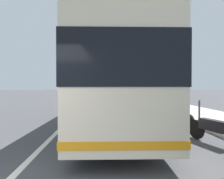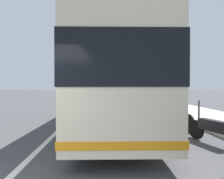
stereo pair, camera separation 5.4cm
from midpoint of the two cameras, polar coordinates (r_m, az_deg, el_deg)
The scene contains 8 objects.
sidewalk_curb at distance 13.45m, azimuth 22.24°, elevation -6.17°, with size 110.00×3.60×0.14m, color #B2ADA3.
lane_divider_line at distance 12.33m, azimuth -10.81°, elevation -7.06°, with size 110.00×0.16×0.01m, color silver.
coach_bus at distance 9.27m, azimuth 0.42°, elevation 1.88°, with size 11.43×2.75×3.28m.
motorcycle_angled at distance 6.49m, azimuth 27.75°, elevation -10.12°, with size 2.14×0.74×1.26m.
motorcycle_nearest_curb at distance 8.63m, azimuth 17.62°, elevation -7.19°, with size 2.28×0.61×1.29m.
car_far_distant at distance 35.91m, azimuth -1.32°, elevation -0.73°, with size 4.11×1.80×1.57m.
car_side_street at distance 48.96m, azimuth -2.25°, elevation -0.30°, with size 4.36×2.05×1.59m.
utility_pole at distance 14.25m, azimuth 20.34°, elevation 11.93°, with size 0.32×0.32×8.90m, color slate.
Camera 1 is at (-2.09, -1.68, 1.68)m, focal length 31.79 mm.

